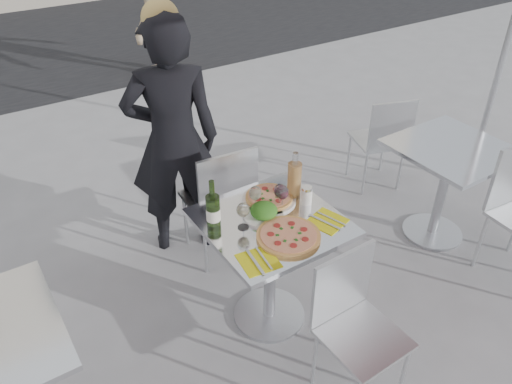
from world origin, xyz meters
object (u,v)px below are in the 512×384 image
sugar_shaker (306,195)px  wineglass_white_a (243,211)px  side_table_right (447,173)px  wineglass_white_b (255,194)px  chair_near (353,316)px  pizza_near (288,236)px  wineglass_red_a (280,192)px  napkin_left (258,261)px  side_chair_rfar (383,136)px  woman_diner (173,141)px  salad_plate (264,212)px  pizza_far (269,198)px  main_table (270,250)px  napkin_right (327,221)px  carafe (294,179)px  chair_far (222,196)px  wineglass_red_b (282,193)px  pedestrian_b (149,5)px  wine_bottle (213,210)px

sugar_shaker → wineglass_white_a: (-0.42, 0.00, 0.06)m
side_table_right → wineglass_white_b: size_ratio=4.76×
chair_near → pizza_near: (-0.10, 0.42, 0.27)m
wineglass_red_a → napkin_left: wineglass_red_a is taller
side_chair_rfar → pizza_near: size_ratio=2.50×
woman_diner → wineglass_white_b: bearing=118.0°
wineglass_red_a → salad_plate: bearing=-168.7°
pizza_far → napkin_left: bearing=-130.1°
side_chair_rfar → wineglass_white_a: bearing=39.1°
main_table → napkin_left: size_ratio=3.71×
side_table_right → salad_plate: (-1.52, 0.05, 0.25)m
wineglass_white_b → napkin_right: bearing=-47.9°
carafe → wineglass_red_a: bearing=-160.6°
chair_far → wineglass_red_b: (0.06, -0.58, 0.33)m
main_table → pizza_far: pizza_far is taller
woman_diner → sugar_shaker: size_ratio=15.77×
pedestrian_b → pizza_near: pedestrian_b is taller
chair_near → woman_diner: 1.60m
woman_diner → napkin_right: 1.19m
chair_far → sugar_shaker: size_ratio=8.41×
carafe → wineglass_red_a: 0.14m
chair_far → wine_bottle: wine_bottle is taller
pizza_near → wine_bottle: 0.41m
wineglass_white_a → napkin_right: bearing=-26.4°
pedestrian_b → wineglass_white_b: bearing=18.6°
side_table_right → woman_diner: (-1.62, 0.95, 0.30)m
woman_diner → carafe: size_ratio=5.82×
pedestrian_b → chair_far: bearing=17.5°
wineglass_white_a → chair_near: bearing=-68.0°
carafe → wineglass_red_a: (-0.13, -0.05, -0.01)m
pizza_near → carafe: bearing=49.4°
pizza_far → wine_bottle: 0.40m
wineglass_white_a → carafe: bearing=12.3°
wine_bottle → carafe: size_ratio=1.02×
pizza_far → wine_bottle: wine_bottle is taller
side_table_right → chair_far: (-1.46, 0.63, -0.01)m
wineglass_red_a → napkin_right: bearing=-59.1°
wine_bottle → chair_near: bearing=-61.5°
woman_diner → pizza_far: bearing=126.5°
chair_far → woman_diner: 0.48m
main_table → salad_plate: 0.25m
side_chair_rfar → napkin_right: 1.62m
chair_far → sugar_shaker: (0.21, -0.60, 0.27)m
carafe → wineglass_white_b: bearing=177.9°
side_chair_rfar → wineglass_white_b: (-1.61, -0.57, 0.36)m
chair_far → wineglass_white_b: bearing=87.4°
side_table_right → pedestrian_b: 4.30m
pedestrian_b → pizza_far: 4.24m
pedestrian_b → woman_diner: bearing=13.5°
side_table_right → wineglass_red_b: bearing=178.0°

